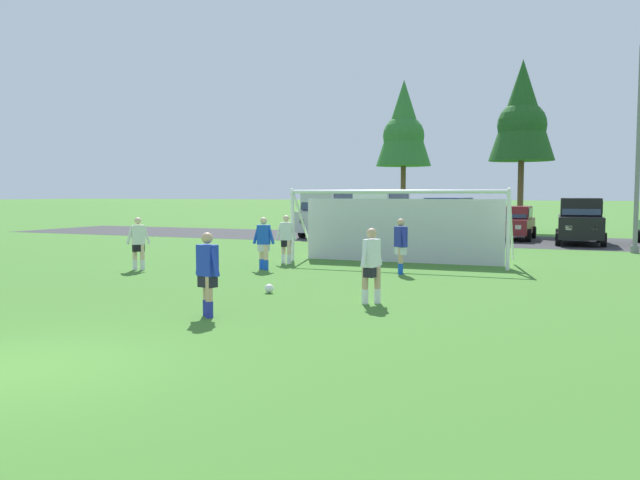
{
  "coord_description": "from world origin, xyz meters",
  "views": [
    {
      "loc": [
        7.22,
        -6.26,
        2.39
      ],
      "look_at": [
        1.04,
        8.35,
        1.23
      ],
      "focal_mm": 36.16,
      "sensor_mm": 36.0,
      "label": 1
    }
  ],
  "objects_px": {
    "parked_car_slot_center": "(513,223)",
    "soccer_ball": "(269,289)",
    "player_winger_left": "(371,266)",
    "player_striker_near": "(138,244)",
    "parked_car_slot_left": "(382,213)",
    "player_defender_far": "(208,275)",
    "soccer_goal": "(400,225)",
    "player_trailing_back": "(264,243)",
    "player_winger_right": "(286,239)",
    "player_midfield_center": "(401,246)",
    "parked_car_slot_far_left": "(331,212)",
    "parked_car_slot_center_left": "(448,219)",
    "parked_car_slot_center_right": "(580,220)"
  },
  "relations": [
    {
      "from": "player_defender_far",
      "to": "parked_car_slot_center_left",
      "type": "relative_size",
      "value": 0.35
    },
    {
      "from": "player_winger_right",
      "to": "player_defender_far",
      "type": "bearing_deg",
      "value": -73.24
    },
    {
      "from": "soccer_goal",
      "to": "parked_car_slot_center_left",
      "type": "relative_size",
      "value": 1.59
    },
    {
      "from": "player_midfield_center",
      "to": "soccer_ball",
      "type": "bearing_deg",
      "value": -111.34
    },
    {
      "from": "soccer_ball",
      "to": "soccer_goal",
      "type": "height_order",
      "value": "soccer_goal"
    },
    {
      "from": "soccer_ball",
      "to": "player_winger_right",
      "type": "xyz_separation_m",
      "value": [
        -2.46,
        6.0,
        0.71
      ]
    },
    {
      "from": "player_midfield_center",
      "to": "parked_car_slot_center",
      "type": "relative_size",
      "value": 0.39
    },
    {
      "from": "soccer_goal",
      "to": "player_winger_left",
      "type": "distance_m",
      "value": 8.3
    },
    {
      "from": "player_striker_near",
      "to": "parked_car_slot_left",
      "type": "height_order",
      "value": "parked_car_slot_left"
    },
    {
      "from": "player_winger_right",
      "to": "parked_car_slot_left",
      "type": "xyz_separation_m",
      "value": [
        -0.64,
        12.79,
        0.52
      ]
    },
    {
      "from": "soccer_goal",
      "to": "parked_car_slot_center_left",
      "type": "bearing_deg",
      "value": 93.26
    },
    {
      "from": "parked_car_slot_far_left",
      "to": "player_striker_near",
      "type": "bearing_deg",
      "value": -89.02
    },
    {
      "from": "player_midfield_center",
      "to": "player_winger_left",
      "type": "height_order",
      "value": "same"
    },
    {
      "from": "player_winger_right",
      "to": "parked_car_slot_left",
      "type": "bearing_deg",
      "value": 92.88
    },
    {
      "from": "player_defender_far",
      "to": "player_trailing_back",
      "type": "relative_size",
      "value": 1.0
    },
    {
      "from": "parked_car_slot_center_right",
      "to": "player_winger_right",
      "type": "bearing_deg",
      "value": -124.76
    },
    {
      "from": "soccer_ball",
      "to": "parked_car_slot_far_left",
      "type": "height_order",
      "value": "parked_car_slot_far_left"
    },
    {
      "from": "player_striker_near",
      "to": "player_winger_right",
      "type": "xyz_separation_m",
      "value": [
        3.43,
        3.44,
        0.0
      ]
    },
    {
      "from": "parked_car_slot_center_left",
      "to": "player_midfield_center",
      "type": "bearing_deg",
      "value": -83.92
    },
    {
      "from": "player_winger_right",
      "to": "player_striker_near",
      "type": "bearing_deg",
      "value": -134.94
    },
    {
      "from": "parked_car_slot_center_left",
      "to": "parked_car_slot_far_left",
      "type": "bearing_deg",
      "value": 175.67
    },
    {
      "from": "player_winger_left",
      "to": "parked_car_slot_left",
      "type": "relative_size",
      "value": 0.34
    },
    {
      "from": "player_midfield_center",
      "to": "player_trailing_back",
      "type": "bearing_deg",
      "value": -171.02
    },
    {
      "from": "player_winger_left",
      "to": "parked_car_slot_far_left",
      "type": "distance_m",
      "value": 21.62
    },
    {
      "from": "player_defender_far",
      "to": "parked_car_slot_left",
      "type": "height_order",
      "value": "parked_car_slot_left"
    },
    {
      "from": "parked_car_slot_center",
      "to": "parked_car_slot_center_right",
      "type": "relative_size",
      "value": 0.9
    },
    {
      "from": "parked_car_slot_far_left",
      "to": "parked_car_slot_left",
      "type": "bearing_deg",
      "value": -8.75
    },
    {
      "from": "player_striker_near",
      "to": "parked_car_slot_center_right",
      "type": "distance_m",
      "value": 20.64
    },
    {
      "from": "player_trailing_back",
      "to": "parked_car_slot_far_left",
      "type": "relative_size",
      "value": 0.34
    },
    {
      "from": "player_winger_left",
      "to": "player_winger_right",
      "type": "relative_size",
      "value": 1.0
    },
    {
      "from": "player_winger_left",
      "to": "parked_car_slot_center",
      "type": "xyz_separation_m",
      "value": [
        0.63,
        21.24,
        0.05
      ]
    },
    {
      "from": "player_defender_far",
      "to": "parked_car_slot_center",
      "type": "height_order",
      "value": "parked_car_slot_center"
    },
    {
      "from": "player_winger_right",
      "to": "parked_car_slot_center_left",
      "type": "height_order",
      "value": "parked_car_slot_center_left"
    },
    {
      "from": "parked_car_slot_center",
      "to": "player_winger_left",
      "type": "bearing_deg",
      "value": -91.69
    },
    {
      "from": "parked_car_slot_left",
      "to": "player_defender_far",
      "type": "bearing_deg",
      "value": -81.21
    },
    {
      "from": "player_winger_right",
      "to": "parked_car_slot_left",
      "type": "height_order",
      "value": "parked_car_slot_left"
    },
    {
      "from": "parked_car_slot_center",
      "to": "soccer_ball",
      "type": "bearing_deg",
      "value": -99.12
    },
    {
      "from": "parked_car_slot_center",
      "to": "player_defender_far",
      "type": "bearing_deg",
      "value": -97.31
    },
    {
      "from": "parked_car_slot_far_left",
      "to": "player_winger_left",
      "type": "bearing_deg",
      "value": -65.69
    },
    {
      "from": "player_striker_near",
      "to": "player_trailing_back",
      "type": "distance_m",
      "value": 3.9
    },
    {
      "from": "soccer_ball",
      "to": "parked_car_slot_left",
      "type": "bearing_deg",
      "value": 99.39
    },
    {
      "from": "player_midfield_center",
      "to": "player_winger_right",
      "type": "xyz_separation_m",
      "value": [
        -4.35,
        1.19,
        0.0
      ]
    },
    {
      "from": "player_trailing_back",
      "to": "player_defender_far",
      "type": "bearing_deg",
      "value": -70.14
    },
    {
      "from": "player_winger_right",
      "to": "parked_car_slot_center",
      "type": "bearing_deg",
      "value": 68.58
    },
    {
      "from": "parked_car_slot_center",
      "to": "parked_car_slot_center_right",
      "type": "height_order",
      "value": "parked_car_slot_center_right"
    },
    {
      "from": "player_trailing_back",
      "to": "parked_car_slot_left",
      "type": "distance_m",
      "value": 14.67
    },
    {
      "from": "soccer_ball",
      "to": "parked_car_slot_center",
      "type": "xyz_separation_m",
      "value": [
        3.34,
        20.8,
        0.77
      ]
    },
    {
      "from": "player_striker_near",
      "to": "player_defender_far",
      "type": "xyz_separation_m",
      "value": [
        6.17,
        -5.65,
        0.0
      ]
    },
    {
      "from": "soccer_ball",
      "to": "soccer_goal",
      "type": "relative_size",
      "value": 0.03
    },
    {
      "from": "player_winger_left",
      "to": "parked_car_slot_center_right",
      "type": "relative_size",
      "value": 0.35
    }
  ]
}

